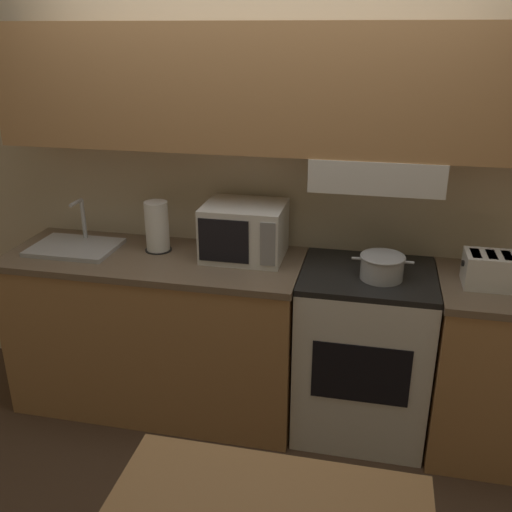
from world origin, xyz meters
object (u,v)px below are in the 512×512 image
(stove_range, at_px, (362,352))
(cooking_pot, at_px, (382,266))
(sink_basin, at_px, (75,246))
(toaster, at_px, (497,270))
(microwave, at_px, (244,231))
(paper_towel_roll, at_px, (157,227))

(stove_range, relative_size, cooking_pot, 3.10)
(cooking_pot, distance_m, sink_basin, 1.68)
(cooking_pot, height_order, toaster, toaster)
(sink_basin, bearing_deg, toaster, -0.59)
(microwave, xyz_separation_m, paper_towel_roll, (-0.49, -0.01, -0.01))
(stove_range, height_order, microwave, microwave)
(stove_range, height_order, paper_towel_roll, paper_towel_roll)
(stove_range, relative_size, sink_basin, 2.00)
(stove_range, distance_m, microwave, 0.90)
(microwave, xyz_separation_m, toaster, (1.26, -0.12, -0.06))
(sink_basin, height_order, paper_towel_roll, paper_towel_roll)
(toaster, height_order, sink_basin, sink_basin)
(stove_range, height_order, toaster, toaster)
(toaster, bearing_deg, microwave, 174.49)
(sink_basin, bearing_deg, cooking_pot, -1.55)
(paper_towel_roll, bearing_deg, cooking_pot, -6.19)
(microwave, bearing_deg, paper_towel_roll, -178.57)
(stove_range, distance_m, toaster, 0.81)
(stove_range, bearing_deg, toaster, -3.49)
(microwave, height_order, toaster, microwave)
(cooking_pot, relative_size, toaster, 0.95)
(cooking_pot, relative_size, paper_towel_roll, 1.07)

